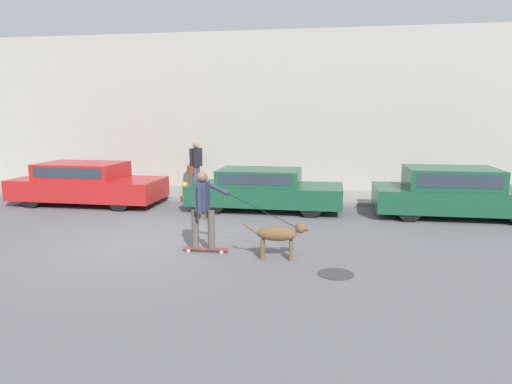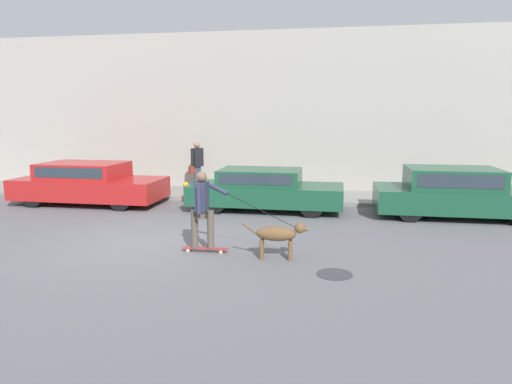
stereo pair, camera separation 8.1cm
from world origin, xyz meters
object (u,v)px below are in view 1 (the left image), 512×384
Objects in this scene: parked_car_2 at (455,193)px; pedestrian_with_bag at (196,164)px; parked_car_0 at (87,184)px; fire_hydrant at (185,192)px; dog at (280,234)px; parked_car_1 at (264,190)px; skateboarder at (203,207)px.

parked_car_2 is 2.54× the size of pedestrian_with_bag.
parked_car_0 reaches higher than fire_hydrant.
pedestrian_with_bag is (-3.66, 6.68, 0.57)m from dog.
parked_car_0 is 2.67× the size of pedestrian_with_bag.
fire_hydrant is (2.89, 0.71, -0.29)m from parked_car_0.
parked_car_0 is 7.82m from dog.
skateboarder is (-0.57, -4.25, 0.34)m from parked_car_1.
parked_car_1 is (5.48, -0.00, -0.04)m from parked_car_0.
dog is at bearing -77.41° from parked_car_1.
dog reaches higher than fire_hydrant.
dog is 0.74× the size of pedestrian_with_bag.
parked_car_1 is at bearing 165.09° from pedestrian_with_bag.
fire_hydrant is (-3.56, 5.13, -0.14)m from dog.
parked_car_2 is (10.67, -0.00, 0.01)m from parked_car_0.
parked_car_1 is 4.53m from dog.
fire_hydrant is at bearing 174.44° from parked_car_2.
parked_car_2 is at bearing -5.22° from fire_hydrant.
parked_car_2 reaches higher than parked_car_1.
pedestrian_with_bag reaches higher than skateboarder.
parked_car_2 is at bearing -171.01° from pedestrian_with_bag.
pedestrian_with_bag is at bearing 140.45° from parked_car_1.
parked_car_0 is at bearing -179.69° from parked_car_1.
pedestrian_with_bag is at bearing 93.99° from fire_hydrant.
skateboarder is at bearing -40.50° from parked_car_0.
parked_car_1 is at bearing 99.52° from dog.
parked_car_1 is at bearing 0.35° from parked_car_0.
parked_car_2 is 8.21m from pedestrian_with_bag.
fire_hydrant is at bearing 121.94° from dog.
parked_car_2 is at bearing 0.34° from parked_car_0.
pedestrian_with_bag is (-7.88, 2.26, 0.41)m from parked_car_2.
parked_car_0 is at bearing 137.60° from skateboarder.
skateboarder reaches higher than dog.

